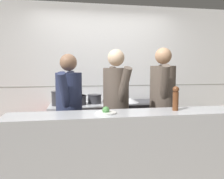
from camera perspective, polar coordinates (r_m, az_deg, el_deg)
name	(u,v)px	position (r m, az deg, el deg)	size (l,w,h in m)	color
wall_back_tiled	(104,77)	(4.01, -2.16, 3.16)	(8.00, 0.06, 2.60)	white
oven_range	(79,131)	(3.71, -8.62, -10.54)	(0.93, 0.71, 0.88)	maroon
prep_counter	(139,128)	(3.87, 6.98, -9.83)	(1.08, 0.65, 0.89)	#38383D
pass_counter	(131,155)	(2.59, 4.89, -16.74)	(2.72, 0.45, 0.98)	#B7BABF
stock_pot	(60,98)	(3.57, -13.32, -2.12)	(0.29, 0.29, 0.22)	#2D2D33
sauce_pot	(77,100)	(3.57, -9.02, -2.62)	(0.29, 0.29, 0.15)	#2D2D33
braising_pot	(95,99)	(3.66, -4.57, -2.38)	(0.24, 0.24, 0.15)	#2D2D33
mixing_bowl_steel	(130,100)	(3.68, 4.85, -2.80)	(0.28, 0.28, 0.08)	#B7BABF
plated_dish_main	(106,112)	(2.38, -1.61, -5.85)	(0.23, 0.23, 0.08)	white
pepper_mill	(176,98)	(2.63, 16.29, -2.08)	(0.08, 0.08, 0.28)	brown
chef_head_cook	(69,110)	(2.92, -11.10, -5.39)	(0.41, 0.72, 1.65)	black
chef_sous	(116,105)	(3.00, 1.04, -4.20)	(0.44, 0.75, 1.73)	black
chef_line	(162,103)	(3.22, 12.98, -3.34)	(0.44, 0.76, 1.76)	black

